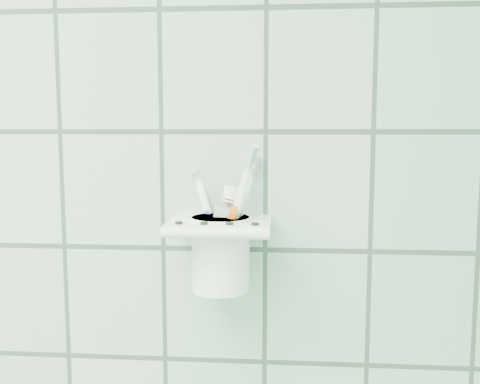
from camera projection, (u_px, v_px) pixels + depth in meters
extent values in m
cube|color=white|center=(223.00, 228.00, 0.73)|extent=(0.05, 0.02, 0.04)
cube|color=white|center=(220.00, 225.00, 0.69)|extent=(0.13, 0.10, 0.01)
cylinder|color=white|center=(215.00, 233.00, 0.65)|extent=(0.13, 0.01, 0.01)
cylinder|color=black|center=(179.00, 223.00, 0.66)|extent=(0.01, 0.01, 0.00)
cylinder|color=black|center=(204.00, 224.00, 0.66)|extent=(0.01, 0.01, 0.00)
cylinder|color=black|center=(229.00, 224.00, 0.66)|extent=(0.01, 0.01, 0.00)
cylinder|color=black|center=(255.00, 224.00, 0.66)|extent=(0.01, 0.01, 0.00)
cylinder|color=white|center=(221.00, 254.00, 0.70)|extent=(0.08, 0.08, 0.10)
cylinder|color=white|center=(221.00, 219.00, 0.70)|extent=(0.08, 0.08, 0.01)
cylinder|color=black|center=(221.00, 218.00, 0.70)|extent=(0.07, 0.07, 0.00)
cylinder|color=white|center=(228.00, 229.00, 0.70)|extent=(0.06, 0.06, 0.14)
cylinder|color=white|center=(228.00, 167.00, 0.69)|extent=(0.02, 0.02, 0.02)
cube|color=silver|center=(227.00, 157.00, 0.68)|extent=(0.02, 0.02, 0.02)
cube|color=white|center=(228.00, 157.00, 0.68)|extent=(0.02, 0.01, 0.02)
ellipsoid|color=#1E38A5|center=(228.00, 217.00, 0.69)|extent=(0.02, 0.02, 0.03)
cylinder|color=white|center=(216.00, 229.00, 0.68)|extent=(0.05, 0.06, 0.14)
cylinder|color=white|center=(216.00, 163.00, 0.67)|extent=(0.01, 0.02, 0.02)
cube|color=silver|center=(215.00, 153.00, 0.66)|extent=(0.02, 0.02, 0.02)
cube|color=white|center=(216.00, 153.00, 0.67)|extent=(0.02, 0.01, 0.02)
ellipsoid|color=purple|center=(216.00, 216.00, 0.67)|extent=(0.02, 0.02, 0.03)
cylinder|color=white|center=(216.00, 220.00, 0.71)|extent=(0.06, 0.06, 0.16)
cylinder|color=white|center=(215.00, 153.00, 0.70)|extent=(0.02, 0.02, 0.02)
cube|color=silver|center=(215.00, 142.00, 0.70)|extent=(0.02, 0.02, 0.03)
cube|color=white|center=(215.00, 142.00, 0.70)|extent=(0.02, 0.02, 0.03)
ellipsoid|color=orange|center=(215.00, 207.00, 0.71)|extent=(0.02, 0.02, 0.03)
cube|color=silver|center=(212.00, 245.00, 0.70)|extent=(0.06, 0.03, 0.10)
cube|color=silver|center=(212.00, 281.00, 0.70)|extent=(0.04, 0.01, 0.02)
cone|color=silver|center=(212.00, 203.00, 0.69)|extent=(0.04, 0.03, 0.02)
cylinder|color=white|center=(212.00, 193.00, 0.69)|extent=(0.03, 0.03, 0.03)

